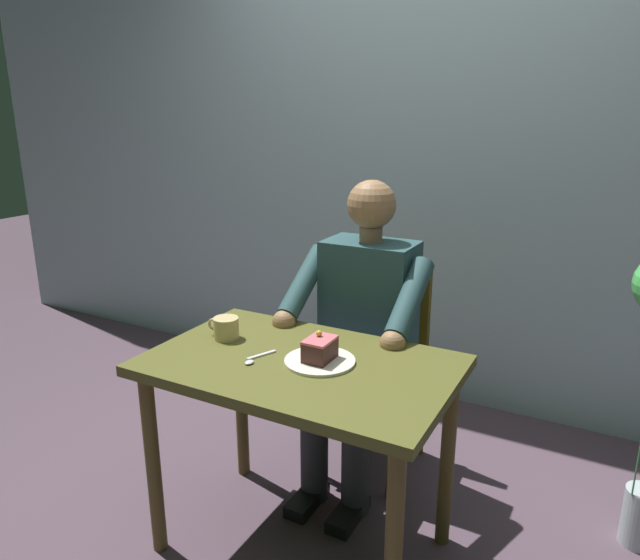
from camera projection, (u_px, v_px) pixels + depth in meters
name	position (u px, v px, depth m)	size (l,w,h in m)	color
ground_plane	(302.00, 544.00, 2.08)	(14.00, 14.00, 0.00)	#503E4B
cafe_rear_panel	(441.00, 110.00, 2.83)	(6.40, 0.12, 3.00)	#95B1B7
dining_table	(301.00, 389.00, 1.91)	(0.99, 0.63, 0.72)	#4F4E1F
chair	(377.00, 356.00, 2.49)	(0.42, 0.42, 0.88)	#51450E
seated_person	(361.00, 334.00, 2.31)	(0.53, 0.58, 1.25)	#28484C
dessert_plate	(320.00, 361.00, 1.86)	(0.23, 0.23, 0.01)	silver
cake_slice	(320.00, 349.00, 1.85)	(0.08, 0.11, 0.09)	#452521
coffee_cup	(226.00, 328.00, 2.05)	(0.12, 0.09, 0.08)	tan
dessert_spoon	(255.00, 359.00, 1.88)	(0.05, 0.14, 0.01)	silver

